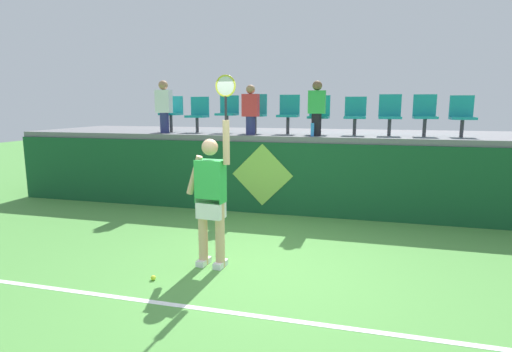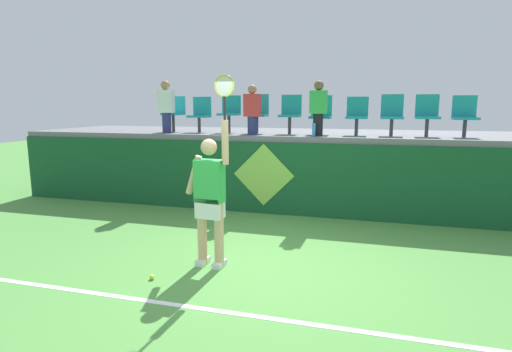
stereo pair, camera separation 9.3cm
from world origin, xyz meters
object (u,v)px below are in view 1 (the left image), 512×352
tennis_player (211,196)px  stadium_chair_7 (390,113)px  stadium_chair_5 (319,113)px  spectator_1 (251,109)px  spectator_0 (164,105)px  tennis_ball (153,278)px  stadium_chair_2 (228,111)px  stadium_chair_3 (256,112)px  stadium_chair_8 (425,113)px  stadium_chair_4 (289,112)px  stadium_chair_6 (355,114)px  stadium_chair_0 (172,111)px  stadium_chair_1 (198,113)px  water_bottle (312,130)px  spectator_2 (317,107)px  stadium_chair_9 (462,114)px

tennis_player → stadium_chair_7: (2.44, 3.76, 1.05)m
stadium_chair_5 → stadium_chair_7: bearing=0.0°
tennis_player → spectator_1: size_ratio=2.49×
stadium_chair_5 → spectator_0: (-3.41, -0.40, 0.16)m
tennis_ball → stadium_chair_2: (-0.47, 4.40, 2.04)m
stadium_chair_3 → stadium_chair_8: 3.48m
stadium_chair_8 → stadium_chair_4: bearing=-180.0°
stadium_chair_6 → spectator_1: bearing=-168.6°
stadium_chair_5 → stadium_chair_8: (2.10, -0.00, 0.01)m
tennis_ball → spectator_1: (0.18, 3.97, 2.09)m
stadium_chair_0 → stadium_chair_6: size_ratio=1.04×
stadium_chair_0 → stadium_chair_1: size_ratio=1.02×
stadium_chair_0 → stadium_chair_7: 4.84m
spectator_1 → stadium_chair_1: bearing=162.4°
water_bottle → stadium_chair_3: stadium_chair_3 is taller
stadium_chair_1 → stadium_chair_6: stadium_chair_1 is taller
stadium_chair_0 → spectator_1: spectator_1 is taller
stadium_chair_3 → stadium_chair_2: bearing=-179.6°
stadium_chair_4 → stadium_chair_7: stadium_chair_4 is taller
tennis_player → spectator_1: (-0.38, 3.32, 1.13)m
tennis_player → stadium_chair_2: bearing=105.3°
spectator_0 → spectator_1: spectator_0 is taller
stadium_chair_6 → stadium_chair_0: bearing=-180.0°
stadium_chair_0 → stadium_chair_8: bearing=0.1°
stadium_chair_5 → tennis_ball: bearing=-109.5°
tennis_player → stadium_chair_0: bearing=122.6°
spectator_2 → tennis_player: bearing=-106.9°
stadium_chair_5 → stadium_chair_9: size_ratio=1.02×
tennis_player → spectator_0: size_ratio=2.23×
stadium_chair_6 → stadium_chair_9: size_ratio=0.98×
tennis_player → stadium_chair_6: (1.76, 3.76, 1.03)m
stadium_chair_4 → spectator_1: size_ratio=0.81×
stadium_chair_6 → stadium_chair_7: size_ratio=0.95×
stadium_chair_6 → spectator_0: size_ratio=0.68×
stadium_chair_5 → stadium_chair_2: bearing=-179.8°
stadium_chair_2 → spectator_2: 2.08m
stadium_chair_3 → stadium_chair_5: size_ratio=1.04×
stadium_chair_7 → stadium_chair_9: 1.34m
stadium_chair_1 → spectator_0: size_ratio=0.70×
stadium_chair_3 → spectator_1: size_ratio=0.83×
stadium_chair_0 → tennis_ball: bearing=-67.3°
stadium_chair_3 → spectator_1: bearing=-90.0°
water_bottle → stadium_chair_8: (2.15, 0.62, 0.32)m
stadium_chair_9 → spectator_0: bearing=-176.3°
water_bottle → spectator_1: size_ratio=0.26×
stadium_chair_2 → spectator_1: (0.65, -0.43, 0.06)m
stadium_chair_3 → spectator_0: spectator_0 is taller
water_bottle → stadium_chair_6: bearing=37.5°
stadium_chair_2 → stadium_chair_4: (1.38, 0.00, -0.01)m
stadium_chair_3 → spectator_0: size_ratio=0.74×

